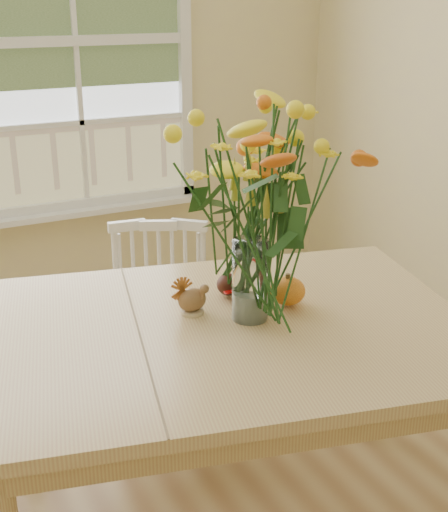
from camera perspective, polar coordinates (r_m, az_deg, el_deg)
name	(u,v)px	position (r m, az deg, el deg)	size (l,w,h in m)	color
dining_table	(227,350)	(2.17, 0.24, -7.88)	(1.71, 1.38, 0.81)	tan
windsor_chair	(160,318)	(2.90, -5.34, -5.14)	(0.53, 0.52, 0.87)	white
flower_vase	(252,200)	(2.03, 2.31, 4.67)	(0.54, 0.54, 0.64)	white
pumpkin	(287,292)	(2.25, 5.30, -3.03)	(0.12, 0.12, 0.09)	#BF5D16
turkey_figurine	(192,300)	(2.18, -2.68, -3.68)	(0.10, 0.07, 0.12)	#CCB78C
dark_gourd	(229,286)	(2.31, 0.41, -2.48)	(0.13, 0.11, 0.08)	#38160F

